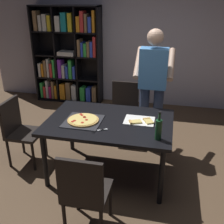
% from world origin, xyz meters
% --- Properties ---
extents(ground_plane, '(12.00, 12.00, 0.00)m').
position_xyz_m(ground_plane, '(0.00, 0.00, 0.00)').
color(ground_plane, brown).
extents(back_wall, '(6.40, 0.10, 2.80)m').
position_xyz_m(back_wall, '(0.00, 2.60, 1.40)').
color(back_wall, '#BCB7C6').
rests_on(back_wall, ground_plane).
extents(dining_table, '(1.52, 1.04, 0.75)m').
position_xyz_m(dining_table, '(0.00, 0.00, 0.68)').
color(dining_table, black).
rests_on(dining_table, ground_plane).
extents(chair_near_camera, '(0.42, 0.42, 0.90)m').
position_xyz_m(chair_near_camera, '(-0.00, -1.00, 0.51)').
color(chair_near_camera, black).
rests_on(chair_near_camera, ground_plane).
extents(chair_far_side, '(0.42, 0.42, 0.90)m').
position_xyz_m(chair_far_side, '(0.00, 1.00, 0.51)').
color(chair_far_side, black).
rests_on(chair_far_side, ground_plane).
extents(chair_left_end, '(0.42, 0.42, 0.90)m').
position_xyz_m(chair_left_end, '(-1.25, 0.00, 0.51)').
color(chair_left_end, black).
rests_on(chair_left_end, ground_plane).
extents(bookshelf, '(1.40, 0.35, 1.95)m').
position_xyz_m(bookshelf, '(-1.43, 2.37, 0.94)').
color(bookshelf, black).
rests_on(bookshelf, ground_plane).
extents(person_serving_pizza, '(0.55, 0.54, 1.75)m').
position_xyz_m(person_serving_pizza, '(0.44, 0.78, 1.00)').
color(person_serving_pizza, '#38476B').
rests_on(person_serving_pizza, ground_plane).
extents(pepperoni_pizza_on_tray, '(0.44, 0.44, 0.04)m').
position_xyz_m(pepperoni_pizza_on_tray, '(-0.30, -0.09, 0.77)').
color(pepperoni_pizza_on_tray, '#2D2D33').
rests_on(pepperoni_pizza_on_tray, dining_table).
extents(pizza_slices_on_towel, '(0.36, 0.28, 0.03)m').
position_xyz_m(pizza_slices_on_towel, '(0.37, 0.06, 0.76)').
color(pizza_slices_on_towel, white).
rests_on(pizza_slices_on_towel, dining_table).
extents(wine_bottle, '(0.07, 0.07, 0.32)m').
position_xyz_m(wine_bottle, '(0.61, -0.32, 0.87)').
color(wine_bottle, '#194723').
rests_on(wine_bottle, dining_table).
extents(kitchen_scissors, '(0.19, 0.14, 0.01)m').
position_xyz_m(kitchen_scissors, '(-0.08, -0.30, 0.76)').
color(kitchen_scissors, silver).
rests_on(kitchen_scissors, dining_table).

